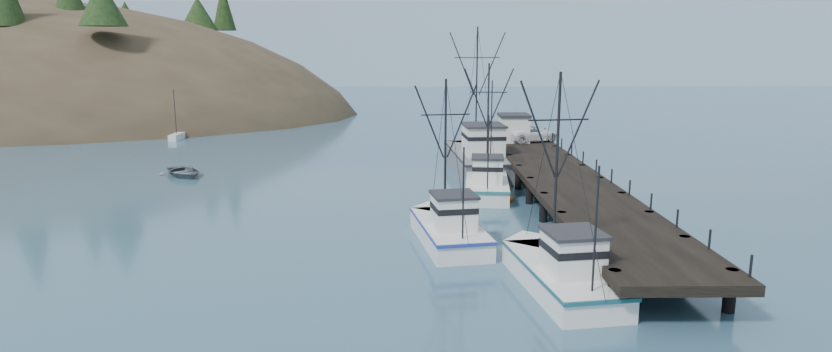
{
  "coord_description": "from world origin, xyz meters",
  "views": [
    {
      "loc": [
        2.29,
        -30.94,
        11.77
      ],
      "look_at": [
        2.89,
        14.23,
        2.5
      ],
      "focal_mm": 28.0,
      "sensor_mm": 36.0,
      "label": 1
    }
  ],
  "objects": [
    {
      "name": "motorboat",
      "position": [
        -17.94,
        26.75,
        0.0
      ],
      "size": [
        6.0,
        6.23,
        1.05
      ],
      "primitive_type": "imported",
      "rotation": [
        0.0,
        0.0,
        0.67
      ],
      "color": "slate",
      "rests_on": "ground"
    },
    {
      "name": "ground",
      "position": [
        0.0,
        0.0,
        0.0
      ],
      "size": [
        400.0,
        400.0,
        0.0
      ],
      "primitive_type": "plane",
      "color": "#30546B",
      "rests_on": "ground"
    },
    {
      "name": "pier",
      "position": [
        14.0,
        16.0,
        1.69
      ],
      "size": [
        6.0,
        44.0,
        2.0
      ],
      "color": "black",
      "rests_on": "ground"
    },
    {
      "name": "distant_ridge",
      "position": [
        10.0,
        170.0,
        0.0
      ],
      "size": [
        360.0,
        40.0,
        26.0
      ],
      "primitive_type": "cube",
      "color": "#9EB2C6",
      "rests_on": "ground"
    },
    {
      "name": "pier_shed",
      "position": [
        13.04,
        34.0,
        3.42
      ],
      "size": [
        3.0,
        3.2,
        2.8
      ],
      "color": "silver",
      "rests_on": "pier"
    },
    {
      "name": "pickup_truck",
      "position": [
        14.97,
        34.0,
        2.79
      ],
      "size": [
        6.27,
        4.45,
        1.59
      ],
      "primitive_type": "imported",
      "rotation": [
        0.0,
        0.0,
        1.93
      ],
      "color": "white",
      "rests_on": "pier"
    },
    {
      "name": "trawler_mid",
      "position": [
        4.72,
        6.65,
        0.82
      ],
      "size": [
        4.71,
        10.05,
        10.07
      ],
      "color": "white",
      "rests_on": "ground"
    },
    {
      "name": "distant_ridge_far",
      "position": [
        -40.0,
        185.0,
        0.0
      ],
      "size": [
        180.0,
        25.0,
        18.0
      ],
      "primitive_type": "cube",
      "color": "silver",
      "rests_on": "ground"
    },
    {
      "name": "work_vessel",
      "position": [
        9.01,
        29.45,
        1.23
      ],
      "size": [
        5.86,
        16.51,
        13.65
      ],
      "color": "slate",
      "rests_on": "ground"
    },
    {
      "name": "trawler_far",
      "position": [
        8.58,
        19.2,
        0.82
      ],
      "size": [
        4.22,
        10.27,
        10.59
      ],
      "color": "white",
      "rests_on": "ground"
    },
    {
      "name": "trawler_near",
      "position": [
        9.73,
        -0.9,
        0.82
      ],
      "size": [
        4.74,
        10.63,
        10.8
      ],
      "color": "white",
      "rests_on": "ground"
    },
    {
      "name": "moored_sailboats",
      "position": [
        -35.08,
        57.32,
        0.33
      ],
      "size": [
        17.32,
        18.71,
        6.35
      ],
      "color": "white",
      "rests_on": "ground"
    }
  ]
}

